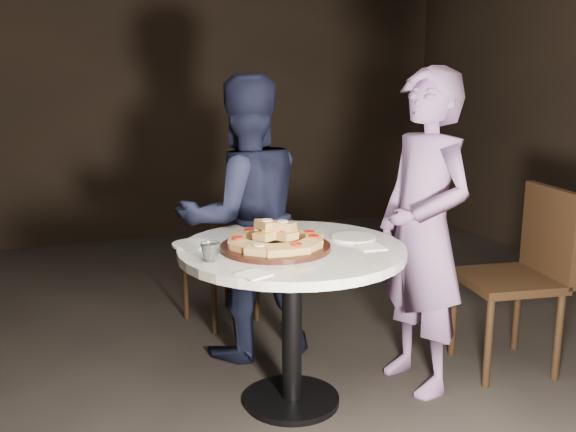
{
  "coord_description": "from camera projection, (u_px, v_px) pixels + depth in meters",
  "views": [
    {
      "loc": [
        -0.95,
        -2.59,
        1.54
      ],
      "look_at": [
        0.09,
        0.07,
        0.91
      ],
      "focal_mm": 40.0,
      "sensor_mm": 36.0,
      "label": 1
    }
  ],
  "objects": [
    {
      "name": "napkin_near",
      "position": [
        254.0,
        274.0,
        2.49
      ],
      "size": [
        0.15,
        0.15,
        0.01
      ],
      "primitive_type": "cube",
      "rotation": [
        0.0,
        0.0,
        0.37
      ],
      "color": "white",
      "rests_on": "table"
    },
    {
      "name": "diner_navy",
      "position": [
        244.0,
        219.0,
        3.48
      ],
      "size": [
        0.78,
        0.62,
        1.54
      ],
      "primitive_type": "imported",
      "rotation": [
        0.0,
        0.0,
        3.19
      ],
      "color": "black",
      "rests_on": "ground"
    },
    {
      "name": "water_glass",
      "position": [
        210.0,
        252.0,
        2.67
      ],
      "size": [
        0.09,
        0.09,
        0.08
      ],
      "primitive_type": "imported",
      "rotation": [
        0.0,
        0.0,
        -0.12
      ],
      "color": "silver",
      "rests_on": "table"
    },
    {
      "name": "plate_right",
      "position": [
        353.0,
        238.0,
        3.04
      ],
      "size": [
        0.22,
        0.22,
        0.01
      ],
      "primitive_type": "cylinder",
      "rotation": [
        0.0,
        0.0,
        -0.04
      ],
      "color": "white",
      "rests_on": "table"
    },
    {
      "name": "floor",
      "position": [
        276.0,
        408.0,
        3.02
      ],
      "size": [
        7.0,
        7.0,
        0.0
      ],
      "primitive_type": "plane",
      "color": "black",
      "rests_on": "ground"
    },
    {
      "name": "focaccia_pile",
      "position": [
        276.0,
        237.0,
        2.85
      ],
      "size": [
        0.44,
        0.43,
        0.12
      ],
      "rotation": [
        0.0,
        0.0,
        0.07
      ],
      "color": "#AE8343",
      "rests_on": "serving_board"
    },
    {
      "name": "diner_teal",
      "position": [
        424.0,
        233.0,
        3.1
      ],
      "size": [
        0.44,
        0.61,
        1.58
      ],
      "primitive_type": "imported",
      "rotation": [
        0.0,
        0.0,
        -1.47
      ],
      "color": "slate",
      "rests_on": "ground"
    },
    {
      "name": "plate_left",
      "position": [
        192.0,
        244.0,
        2.92
      ],
      "size": [
        0.2,
        0.2,
        0.01
      ],
      "primitive_type": "cylinder",
      "rotation": [
        0.0,
        0.0,
        -0.1
      ],
      "color": "white",
      "rests_on": "table"
    },
    {
      "name": "napkin_far",
      "position": [
        371.0,
        247.0,
        2.88
      ],
      "size": [
        0.12,
        0.12,
        0.01
      ],
      "primitive_type": "cube",
      "rotation": [
        0.0,
        0.0,
        -0.09
      ],
      "color": "white",
      "rests_on": "table"
    },
    {
      "name": "table",
      "position": [
        292.0,
        276.0,
        2.94
      ],
      "size": [
        1.35,
        1.35,
        0.78
      ],
      "rotation": [
        0.0,
        0.0,
        0.39
      ],
      "color": "black",
      "rests_on": "ground"
    },
    {
      "name": "chair_right",
      "position": [
        526.0,
        265.0,
        3.36
      ],
      "size": [
        0.54,
        0.53,
        0.97
      ],
      "rotation": [
        0.0,
        0.0,
        -1.74
      ],
      "color": "black",
      "rests_on": "ground"
    },
    {
      "name": "chair_far",
      "position": [
        228.0,
        252.0,
        3.95
      ],
      "size": [
        0.49,
        0.5,
        0.81
      ],
      "rotation": [
        0.0,
        0.0,
        3.48
      ],
      "color": "black",
      "rests_on": "ground"
    },
    {
      "name": "serving_board",
      "position": [
        275.0,
        247.0,
        2.85
      ],
      "size": [
        0.59,
        0.59,
        0.02
      ],
      "primitive_type": "cylinder",
      "rotation": [
        0.0,
        0.0,
        -0.23
      ],
      "color": "black",
      "rests_on": "table"
    }
  ]
}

